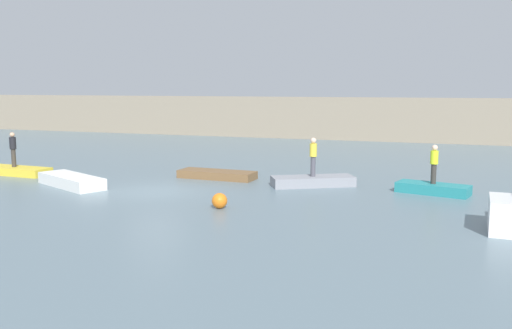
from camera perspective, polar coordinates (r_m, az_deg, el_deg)
name	(u,v)px	position (r m, az deg, el deg)	size (l,w,h in m)	color
ground_plane	(155,192)	(23.61, -10.52, -2.81)	(120.00, 120.00, 0.00)	slate
embankment_wall	(304,118)	(46.77, 5.05, 4.89)	(80.00, 1.20, 3.54)	gray
rowboat_yellow	(14,171)	(30.26, -23.98, -0.60)	(3.90, 1.22, 0.39)	gold
rowboat_white	(71,181)	(25.75, -18.78, -1.63)	(3.96, 1.29, 0.50)	white
rowboat_brown	(217,175)	(26.54, -4.11, -1.06)	(3.79, 1.25, 0.38)	brown
rowboat_grey	(313,181)	(24.59, 5.97, -1.75)	(3.68, 1.22, 0.44)	gray
rowboat_teal	(433,189)	(23.92, 18.04, -2.42)	(2.92, 1.11, 0.42)	teal
person_hiviz_shirt	(434,162)	(23.74, 18.16, 0.25)	(0.32, 0.32, 1.63)	#38332D
person_yellow_shirt	(313,155)	(24.41, 6.01, 1.04)	(0.32, 0.32, 1.74)	#4C4C56
person_dark_shirt	(13,148)	(30.12, -24.11, 1.63)	(0.32, 0.32, 1.76)	#38332D
mooring_buoy	(220,201)	(20.06, -3.84, -3.81)	(0.57, 0.57, 0.57)	orange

